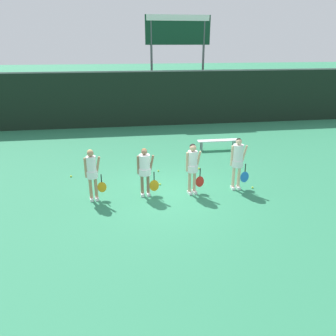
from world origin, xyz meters
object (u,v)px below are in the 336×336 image
at_px(tennis_ball_1, 155,188).
at_px(tennis_ball_4, 253,188).
at_px(tennis_ball_3, 71,176).
at_px(tennis_ball_0, 158,171).
at_px(tennis_ball_5, 199,168).
at_px(player_3, 238,159).
at_px(scoreboard, 178,39).
at_px(player_2, 193,165).
at_px(player_1, 145,168).
at_px(player_0, 92,171).
at_px(tennis_ball_2, 160,184).
at_px(bench_courtside, 218,141).

bearing_deg(tennis_ball_1, tennis_ball_4, -7.20).
height_order(tennis_ball_3, tennis_ball_4, tennis_ball_3).
height_order(tennis_ball_0, tennis_ball_5, tennis_ball_5).
xyz_separation_m(player_3, tennis_ball_3, (-5.81, 1.92, -1.05)).
height_order(scoreboard, player_2, scoreboard).
distance_m(player_3, tennis_ball_1, 2.99).
xyz_separation_m(player_1, tennis_ball_0, (0.68, 2.04, -0.93)).
bearing_deg(tennis_ball_0, player_0, -137.73).
distance_m(player_1, tennis_ball_0, 2.34).
xyz_separation_m(tennis_ball_2, tennis_ball_4, (3.16, -0.78, -0.00)).
xyz_separation_m(bench_courtside, tennis_ball_2, (-3.23, -3.71, -0.37)).
bearing_deg(scoreboard, player_2, -97.59).
xyz_separation_m(player_1, tennis_ball_4, (3.74, -0.03, -0.93)).
relative_size(bench_courtside, tennis_ball_4, 29.72).
height_order(player_2, player_3, player_3).
relative_size(tennis_ball_2, tennis_ball_3, 0.97).
bearing_deg(tennis_ball_3, tennis_ball_5, 0.79).
distance_m(player_1, tennis_ball_4, 3.86).
height_order(player_0, player_1, player_0).
relative_size(scoreboard, player_3, 3.48).
bearing_deg(tennis_ball_4, tennis_ball_2, 166.14).
relative_size(tennis_ball_0, tennis_ball_5, 0.91).
xyz_separation_m(player_0, player_1, (1.67, 0.10, -0.04)).
relative_size(tennis_ball_1, tennis_ball_4, 1.05).
xyz_separation_m(player_2, player_3, (1.59, 0.14, 0.05)).
height_order(bench_courtside, tennis_ball_0, bench_courtside).
relative_size(player_0, tennis_ball_3, 24.88).
bearing_deg(tennis_ball_4, bench_courtside, 89.12).
height_order(player_2, tennis_ball_3, player_2).
xyz_separation_m(tennis_ball_0, tennis_ball_4, (3.07, -2.07, 0.00)).
height_order(player_0, tennis_ball_4, player_0).
bearing_deg(tennis_ball_0, tennis_ball_1, -100.61).
relative_size(bench_courtside, player_3, 1.07).
xyz_separation_m(scoreboard, player_0, (-4.78, -11.61, -3.97)).
height_order(player_0, tennis_ball_2, player_0).
height_order(player_3, tennis_ball_3, player_3).
distance_m(bench_courtside, player_2, 5.11).
distance_m(player_1, player_2, 1.56).
xyz_separation_m(player_3, tennis_ball_1, (-2.78, 0.34, -1.05)).
distance_m(tennis_ball_0, tennis_ball_4, 3.70).
bearing_deg(tennis_ball_5, tennis_ball_1, -139.84).
bearing_deg(tennis_ball_2, player_2, -40.51).
relative_size(scoreboard, player_1, 3.87).
xyz_separation_m(tennis_ball_1, tennis_ball_4, (3.37, -0.43, -0.00)).
relative_size(player_1, tennis_ball_5, 23.05).
bearing_deg(player_3, player_1, -177.66).
xyz_separation_m(bench_courtside, player_1, (-3.81, -4.46, 0.56)).
bearing_deg(tennis_ball_3, player_2, -25.98).
xyz_separation_m(player_0, player_3, (4.82, 0.15, 0.08)).
relative_size(scoreboard, tennis_ball_4, 96.51).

